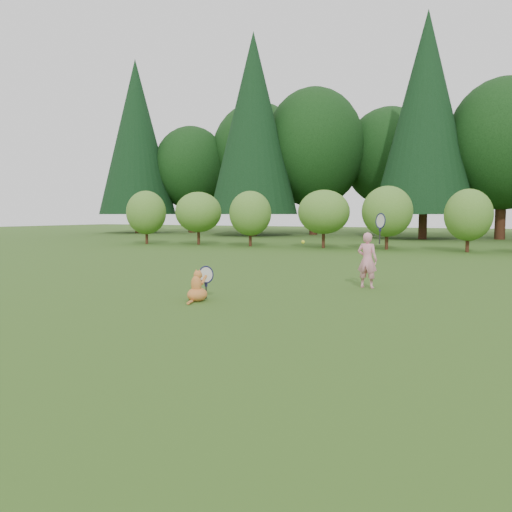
% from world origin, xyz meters
% --- Properties ---
extents(ground, '(100.00, 100.00, 0.00)m').
position_xyz_m(ground, '(0.00, 0.00, 0.00)').
color(ground, '#2A4D15').
rests_on(ground, ground).
extents(shrub_row, '(28.00, 3.00, 2.80)m').
position_xyz_m(shrub_row, '(0.00, 13.00, 1.40)').
color(shrub_row, '#487825').
rests_on(shrub_row, ground).
extents(woodland_backdrop, '(48.00, 10.00, 15.00)m').
position_xyz_m(woodland_backdrop, '(0.00, 23.00, 7.50)').
color(woodland_backdrop, black).
rests_on(woodland_backdrop, ground).
extents(child, '(0.63, 0.39, 1.71)m').
position_xyz_m(child, '(2.00, 2.29, 0.60)').
color(child, pink).
rests_on(child, ground).
extents(cat, '(0.41, 0.76, 0.76)m').
position_xyz_m(cat, '(-0.26, -0.55, 0.29)').
color(cat, '#BE5B24').
rests_on(cat, ground).
extents(tennis_ball, '(0.07, 0.07, 0.07)m').
position_xyz_m(tennis_ball, '(0.81, 1.72, 0.94)').
color(tennis_ball, yellow).
rests_on(tennis_ball, ground).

